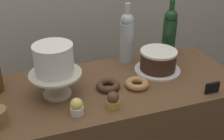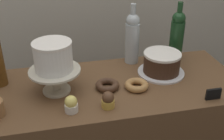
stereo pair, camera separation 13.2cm
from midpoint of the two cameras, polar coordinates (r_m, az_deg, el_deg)
cake_stand_pedestal at (r=1.29m, az=-8.49°, el=-1.36°), size 0.23×0.23×0.11m
white_layer_cake at (r=1.24m, az=-8.82°, el=2.70°), size 0.17×0.17×0.13m
silver_serving_platter at (r=1.49m, az=12.33°, el=-0.51°), size 0.24×0.24×0.01m
chocolate_round_cake at (r=1.46m, az=12.56°, el=1.45°), size 0.19×0.19×0.10m
wine_bottle_green at (r=1.61m, az=15.28°, el=6.81°), size 0.08×0.08×0.33m
wine_bottle_clear at (r=1.53m, az=6.59°, el=6.49°), size 0.08×0.08×0.33m
cupcake_chocolate at (r=1.19m, az=2.38°, el=-6.17°), size 0.06×0.06×0.07m
cupcake_lemon at (r=1.17m, az=-5.03°, el=-7.00°), size 0.06×0.06×0.07m
donut_maple at (r=1.34m, az=7.81°, el=-3.13°), size 0.11×0.11×0.03m
donut_chocolate at (r=1.33m, az=1.90°, el=-3.15°), size 0.11×0.11×0.03m
price_sign_chalkboard at (r=1.35m, az=22.44°, el=-4.59°), size 0.07×0.01×0.05m
coffee_cup_ceramic at (r=1.45m, az=-8.18°, el=0.79°), size 0.08×0.08×0.08m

